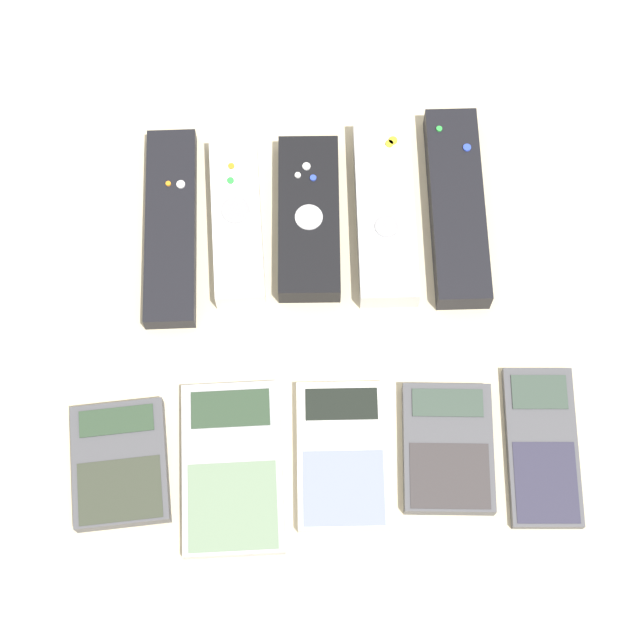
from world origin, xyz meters
TOP-DOWN VIEW (x-y plane):
  - ground_plane at (0.00, 0.00)m, footprint 3.00×3.00m
  - remote_0 at (-0.14, 0.13)m, footprint 0.05×0.20m
  - remote_1 at (-0.08, 0.13)m, footprint 0.05×0.17m
  - remote_2 at (-0.01, 0.13)m, footprint 0.06×0.17m
  - remote_3 at (0.07, 0.13)m, footprint 0.06×0.19m
  - remote_4 at (0.14, 0.14)m, footprint 0.05×0.20m
  - calculator_0 at (-0.18, -0.10)m, footprint 0.09×0.12m
  - calculator_1 at (-0.08, -0.11)m, footprint 0.09×0.16m
  - calculator_2 at (0.01, -0.10)m, footprint 0.09×0.14m
  - calculator_3 at (0.11, -0.10)m, footprint 0.09×0.12m
  - calculator_4 at (0.19, -0.10)m, footprint 0.07×0.15m

SIDE VIEW (x-z plane):
  - ground_plane at x=0.00m, z-range 0.00..0.00m
  - calculator_4 at x=0.19m, z-range 0.00..0.01m
  - calculator_1 at x=-0.08m, z-range 0.00..0.02m
  - calculator_2 at x=0.01m, z-range 0.00..0.02m
  - calculator_3 at x=0.11m, z-range 0.00..0.02m
  - calculator_0 at x=-0.18m, z-range 0.00..0.02m
  - remote_0 at x=-0.14m, z-range 0.00..0.02m
  - remote_2 at x=-0.01m, z-range 0.00..0.03m
  - remote_1 at x=-0.08m, z-range 0.00..0.03m
  - remote_4 at x=0.14m, z-range 0.00..0.03m
  - remote_3 at x=0.07m, z-range 0.00..0.03m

